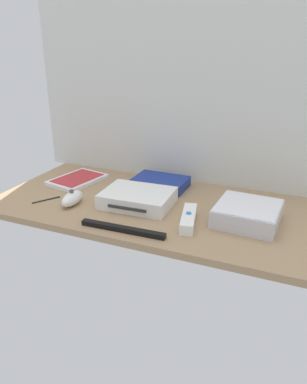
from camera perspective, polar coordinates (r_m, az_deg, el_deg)
The scene contains 10 objects.
ground_plane at distance 114.15cm, azimuth -0.00°, elevation -2.32°, with size 100.00×48.00×2.00cm, color #9E7F5B.
back_wall at distance 127.71cm, azimuth 4.44°, elevation 15.67°, with size 110.00×1.20×64.00cm, color silver.
game_console at distance 112.53cm, azimuth -2.47°, elevation -0.94°, with size 21.65×17.18×4.40cm.
mini_computer at distance 104.65cm, azimuth 14.42°, elevation -3.26°, with size 17.88×17.88×5.30cm.
game_case at distance 134.49cm, azimuth -11.75°, elevation 1.89°, with size 17.11×21.33×1.56cm.
network_router at distance 126.25cm, azimuth 1.10°, elevation 1.47°, with size 18.22×12.64×3.40cm.
remote_wand at distance 101.51cm, azimuth 5.47°, elevation -4.14°, with size 6.70×15.23×3.40cm.
remote_nunchuk at distance 115.30cm, azimuth -12.54°, elevation -0.98°, with size 5.04×10.26×5.10cm.
sensor_bar at distance 97.71cm, azimuth -4.83°, elevation -5.76°, with size 24.00×1.80×1.40cm, color black.
stylus_pen at distance 121.09cm, azimuth -16.38°, elevation -1.10°, with size 0.70×0.70×9.00cm, color black.
Camera 1 is at (40.23, -95.75, 46.38)cm, focal length 34.28 mm.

